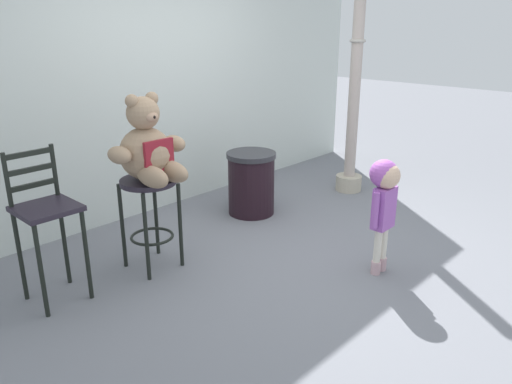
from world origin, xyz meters
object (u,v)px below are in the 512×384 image
teddy_bear (148,149)px  trash_bin (251,183)px  lamppost (355,90)px  child_walking (384,192)px  bar_stool_with_teddy (150,203)px  bar_chair_empty (46,216)px

teddy_bear → trash_bin: (1.42, 0.27, -0.67)m
teddy_bear → lamppost: size_ratio=0.23×
teddy_bear → child_walking: 1.84m
lamppost → trash_bin: bearing=165.7°
bar_stool_with_teddy → bar_chair_empty: (-0.78, 0.11, 0.09)m
lamppost → child_walking: bearing=-140.2°
lamppost → teddy_bear: bearing=178.6°
teddy_bear → bar_stool_with_teddy: bearing=90.0°
trash_bin → bar_chair_empty: 2.23m
lamppost → bar_chair_empty: lamppost is taller
child_walking → bar_chair_empty: (-1.96, 1.51, -0.04)m
bar_stool_with_teddy → child_walking: size_ratio=0.81×
teddy_bear → bar_chair_empty: (-0.78, 0.15, -0.36)m
bar_stool_with_teddy → child_walking: child_walking is taller
lamppost → bar_stool_with_teddy: bearing=177.9°
trash_bin → bar_chair_empty: size_ratio=0.59×
trash_bin → lamppost: bearing=-14.3°
teddy_bear → bar_chair_empty: teddy_bear is taller
bar_stool_with_teddy → lamppost: size_ratio=0.25×
child_walking → lamppost: lamppost is taller
teddy_bear → trash_bin: bearing=10.8°
bar_stool_with_teddy → teddy_bear: 0.45m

